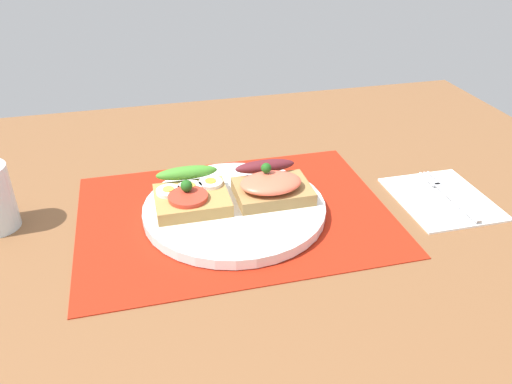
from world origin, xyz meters
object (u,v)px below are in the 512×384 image
(plate, at_px, (235,209))
(fork, at_px, (447,193))
(sandwich_salmon, at_px, (271,185))
(napkin, at_px, (442,198))
(sandwich_egg_tomato, at_px, (191,194))

(plate, height_order, fork, plate)
(fork, bearing_deg, sandwich_salmon, 170.73)
(sandwich_salmon, height_order, napkin, sandwich_salmon)
(napkin, height_order, fork, fork)
(plate, xyz_separation_m, sandwich_salmon, (0.05, 0.01, 0.02))
(plate, height_order, napkin, plate)
(sandwich_salmon, distance_m, napkin, 0.25)
(plate, xyz_separation_m, napkin, (0.30, -0.03, -0.01))
(plate, bearing_deg, fork, -5.75)
(sandwich_salmon, height_order, fork, sandwich_salmon)
(sandwich_egg_tomato, height_order, napkin, sandwich_egg_tomato)
(napkin, bearing_deg, plate, 173.63)
(napkin, bearing_deg, fork, 13.59)
(sandwich_egg_tomato, height_order, sandwich_salmon, sandwich_salmon)
(plate, xyz_separation_m, sandwich_egg_tomato, (-0.06, 0.02, 0.02))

